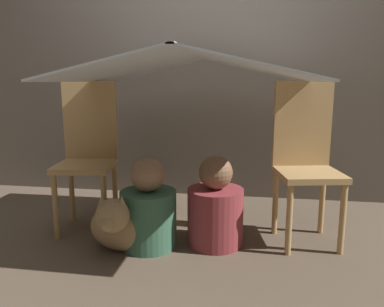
% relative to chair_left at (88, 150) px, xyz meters
% --- Properties ---
extents(ground_plane, '(8.80, 8.80, 0.00)m').
position_rel_chair_left_xyz_m(ground_plane, '(0.73, -0.25, -0.54)').
color(ground_plane, brown).
extents(wall_back, '(7.00, 0.05, 2.50)m').
position_rel_chair_left_xyz_m(wall_back, '(0.73, 0.86, 0.71)').
color(wall_back, '#6B6056').
rests_on(wall_back, ground_plane).
extents(chair_left, '(0.41, 0.41, 1.00)m').
position_rel_chair_left_xyz_m(chair_left, '(0.00, 0.00, 0.00)').
color(chair_left, tan).
rests_on(chair_left, ground_plane).
extents(chair_right, '(0.43, 0.43, 1.00)m').
position_rel_chair_left_xyz_m(chair_right, '(1.43, -0.00, 0.00)').
color(chair_right, tan).
rests_on(chair_right, ground_plane).
extents(sheet_canopy, '(1.44, 1.26, 0.18)m').
position_rel_chair_left_xyz_m(sheet_canopy, '(0.73, -0.08, 0.55)').
color(sheet_canopy, silver).
extents(person_front, '(0.34, 0.34, 0.55)m').
position_rel_chair_left_xyz_m(person_front, '(0.49, -0.27, -0.31)').
color(person_front, '#38664C').
rests_on(person_front, ground_plane).
extents(person_second, '(0.34, 0.34, 0.56)m').
position_rel_chair_left_xyz_m(person_second, '(0.89, -0.17, -0.31)').
color(person_second, maroon).
rests_on(person_second, ground_plane).
extents(dog, '(0.39, 0.38, 0.39)m').
position_rel_chair_left_xyz_m(dog, '(0.35, -0.39, -0.36)').
color(dog, '#9E7F56').
rests_on(dog, ground_plane).
extents(floor_cushion, '(0.35, 0.28, 0.10)m').
position_rel_chair_left_xyz_m(floor_cushion, '(0.33, 0.08, -0.49)').
color(floor_cushion, '#E5CC66').
rests_on(floor_cushion, ground_plane).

